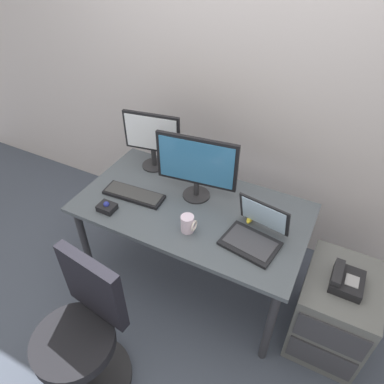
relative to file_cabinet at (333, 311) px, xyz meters
name	(u,v)px	position (x,y,z in m)	size (l,w,h in m)	color
ground_plane	(192,277)	(-0.99, 0.03, -0.29)	(8.00, 8.00, 0.00)	#424957
back_wall	(243,64)	(-0.99, 0.78, 1.11)	(6.00, 0.10, 2.80)	beige
desk	(192,215)	(-0.99, 0.03, 0.36)	(1.47, 0.80, 0.73)	#484F55
file_cabinet	(333,311)	(0.00, 0.00, 0.00)	(0.42, 0.53, 0.58)	#5A5B59
desk_phone	(346,280)	(-0.01, -0.02, 0.33)	(0.17, 0.20, 0.09)	black
office_chair	(84,337)	(-1.19, -0.86, 0.12)	(0.52, 0.52, 0.92)	black
monitor_main	(196,165)	(-1.01, 0.14, 0.69)	(0.52, 0.18, 0.44)	#262628
monitor_side	(152,137)	(-1.44, 0.31, 0.68)	(0.40, 0.18, 0.42)	#262628
keyboard	(134,194)	(-1.38, -0.05, 0.45)	(0.42, 0.16, 0.03)	black
laptop	(255,233)	(-0.54, -0.06, 0.49)	(0.35, 0.33, 0.23)	black
trackball_mouse	(107,207)	(-1.45, -0.24, 0.46)	(0.11, 0.09, 0.07)	black
coffee_mug	(188,224)	(-0.91, -0.17, 0.49)	(0.09, 0.08, 0.11)	silver
banana	(252,214)	(-0.62, 0.12, 0.46)	(0.19, 0.04, 0.04)	yellow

